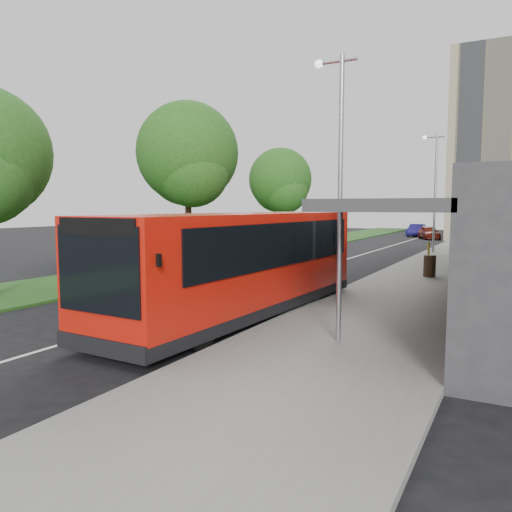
# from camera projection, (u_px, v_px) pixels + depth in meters

# --- Properties ---
(ground) EXTENTS (120.00, 120.00, 0.00)m
(ground) POSITION_uv_depth(u_px,v_px,m) (201.00, 303.00, 17.04)
(ground) COLOR black
(ground) RESTS_ON ground
(pavement) EXTENTS (5.00, 80.00, 0.15)m
(pavement) POSITION_uv_depth(u_px,v_px,m) (457.00, 257.00, 31.77)
(pavement) COLOR slate
(pavement) RESTS_ON ground
(grass_verge) EXTENTS (5.00, 80.00, 0.10)m
(grass_verge) POSITION_uv_depth(u_px,v_px,m) (274.00, 249.00, 37.87)
(grass_verge) COLOR #1D4F19
(grass_verge) RESTS_ON ground
(lane_centre_line) EXTENTS (0.12, 70.00, 0.01)m
(lane_centre_line) POSITION_uv_depth(u_px,v_px,m) (342.00, 261.00, 30.20)
(lane_centre_line) COLOR silver
(lane_centre_line) RESTS_ON ground
(kerb_dashes) EXTENTS (0.12, 56.00, 0.01)m
(kerb_dashes) POSITION_uv_depth(u_px,v_px,m) (411.00, 257.00, 32.16)
(kerb_dashes) COLOR silver
(kerb_dashes) RESTS_ON ground
(tree_mid) EXTENTS (5.63, 5.63, 9.06)m
(tree_mid) POSITION_uv_depth(u_px,v_px,m) (188.00, 160.00, 27.70)
(tree_mid) COLOR #302013
(tree_mid) RESTS_ON ground
(tree_far) EXTENTS (4.82, 4.82, 7.75)m
(tree_far) POSITION_uv_depth(u_px,v_px,m) (280.00, 184.00, 38.31)
(tree_far) COLOR #302013
(tree_far) RESTS_ON ground
(lamp_post_near) EXTENTS (1.44, 0.28, 8.00)m
(lamp_post_near) POSITION_uv_depth(u_px,v_px,m) (338.00, 163.00, 16.40)
(lamp_post_near) COLOR gray
(lamp_post_near) RESTS_ON pavement
(lamp_post_far) EXTENTS (1.44, 0.28, 8.00)m
(lamp_post_far) POSITION_uv_depth(u_px,v_px,m) (434.00, 185.00, 33.94)
(lamp_post_far) COLOR gray
(lamp_post_far) RESTS_ON pavement
(bus_main) EXTENTS (3.26, 10.99, 3.08)m
(bus_main) POSITION_uv_depth(u_px,v_px,m) (241.00, 264.00, 14.72)
(bus_main) COLOR red
(bus_main) RESTS_ON ground
(bus_second) EXTENTS (2.64, 9.74, 2.74)m
(bus_second) POSITION_uv_depth(u_px,v_px,m) (218.00, 251.00, 20.97)
(bus_second) COLOR red
(bus_second) RESTS_ON ground
(litter_bin) EXTENTS (0.55, 0.55, 0.96)m
(litter_bin) POSITION_uv_depth(u_px,v_px,m) (430.00, 266.00, 22.27)
(litter_bin) COLOR #322114
(litter_bin) RESTS_ON pavement
(bollard) EXTENTS (0.17, 0.17, 0.89)m
(bollard) POSITION_uv_depth(u_px,v_px,m) (429.00, 249.00, 31.30)
(bollard) COLOR #DCA50B
(bollard) RESTS_ON pavement
(car_near) EXTENTS (3.00, 4.22, 1.33)m
(car_near) POSITION_uv_depth(u_px,v_px,m) (429.00, 233.00, 50.04)
(car_near) COLOR #61190D
(car_near) RESTS_ON ground
(car_far) EXTENTS (1.56, 4.14, 1.35)m
(car_far) POSITION_uv_depth(u_px,v_px,m) (417.00, 230.00, 54.89)
(car_far) COLOR navy
(car_far) RESTS_ON ground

